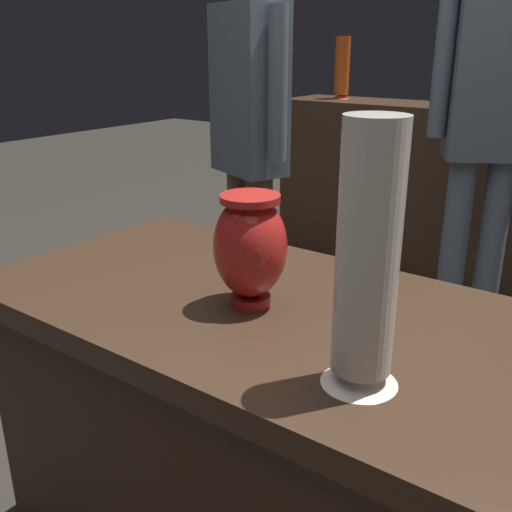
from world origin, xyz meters
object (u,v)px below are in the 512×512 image
at_px(vase_centerpiece, 250,246).
at_px(visitor_near_left, 249,134).
at_px(visitor_center_back, 490,115).
at_px(shelf_vase_far_left, 342,69).
at_px(vase_tall_behind, 367,265).

height_order(vase_centerpiece, visitor_near_left, visitor_near_left).
distance_m(vase_centerpiece, visitor_center_back, 1.57).
relative_size(shelf_vase_far_left, visitor_near_left, 0.21).
bearing_deg(shelf_vase_far_left, vase_tall_behind, -60.74).
bearing_deg(vase_tall_behind, visitor_near_left, 133.06).
relative_size(shelf_vase_far_left, visitor_center_back, 0.20).
height_order(shelf_vase_far_left, visitor_near_left, visitor_near_left).
height_order(visitor_near_left, visitor_center_back, visitor_center_back).
distance_m(shelf_vase_far_left, visitor_near_left, 1.29).
height_order(shelf_vase_far_left, visitor_center_back, visitor_center_back).
height_order(vase_tall_behind, visitor_near_left, visitor_near_left).
distance_m(vase_centerpiece, vase_tall_behind, 0.34).
xyz_separation_m(vase_centerpiece, visitor_near_left, (-0.76, 1.02, 0.03)).
bearing_deg(visitor_center_back, vase_centerpiece, 61.17).
bearing_deg(visitor_near_left, visitor_center_back, -122.38).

